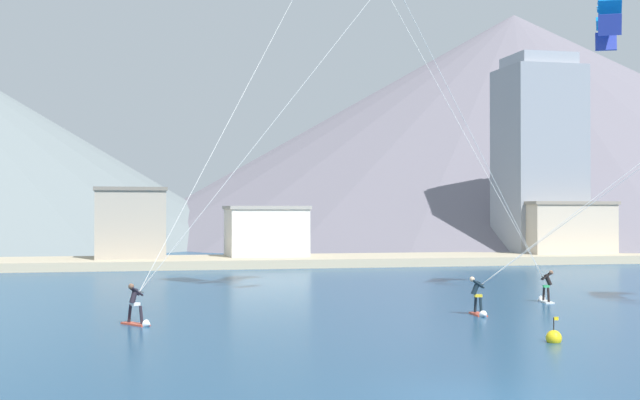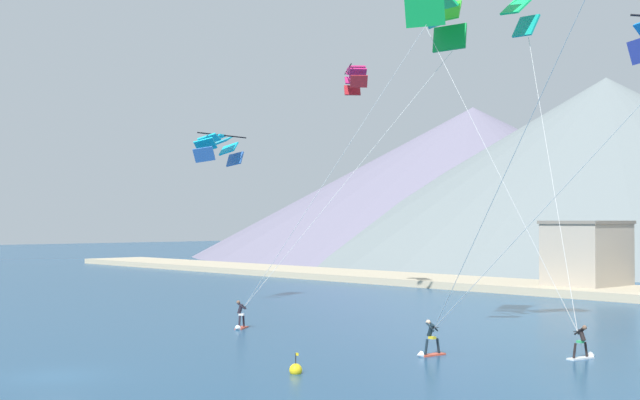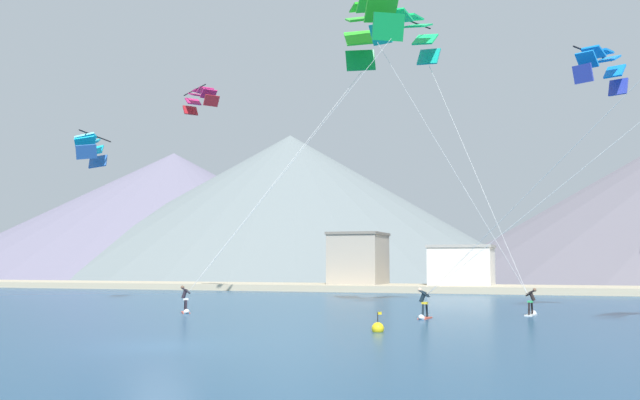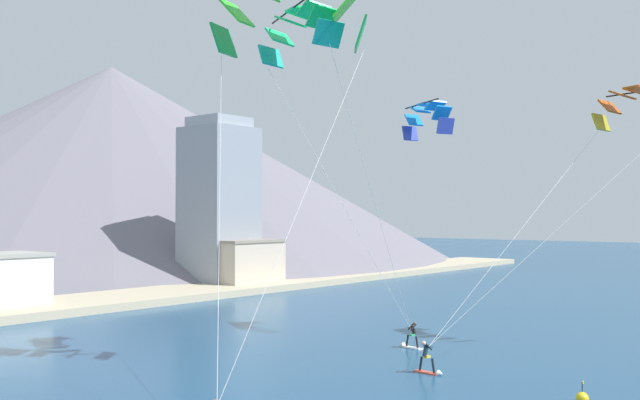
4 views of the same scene
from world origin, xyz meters
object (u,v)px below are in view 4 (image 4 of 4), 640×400
object	(u,v)px
race_marker_buoy	(582,398)
parafoil_kite_near_lead	(301,29)
parafoil_kite_distant_high_outer	(427,116)
kitesurfer_mid_center	(430,363)
parafoil_kite_near_trail	(290,10)
kitesurfer_near_lead	(410,340)
parafoil_kite_mid_center	(636,103)

from	to	relation	value
race_marker_buoy	parafoil_kite_near_lead	bearing A→B (deg)	95.90
parafoil_kite_distant_high_outer	kitesurfer_mid_center	bearing A→B (deg)	-148.68
parafoil_kite_near_trail	parafoil_kite_distant_high_outer	bearing A→B (deg)	1.11
parafoil_kite_near_trail	race_marker_buoy	size ratio (longest dim) A/B	18.83
parafoil_kite_near_lead	race_marker_buoy	xyz separation A→B (m)	(1.56, -15.11, -18.58)
parafoil_kite_near_lead	race_marker_buoy	bearing A→B (deg)	-84.10
kitesurfer_near_lead	parafoil_kite_mid_center	size ratio (longest dim) A/B	0.11
parafoil_kite_distant_high_outer	race_marker_buoy	size ratio (longest dim) A/B	4.91
parafoil_kite_near_lead	parafoil_kite_distant_high_outer	bearing A→B (deg)	-4.92
parafoil_kite_near_lead	parafoil_kite_distant_high_outer	size ratio (longest dim) A/B	3.71
kitesurfer_near_lead	parafoil_kite_distant_high_outer	distance (m)	15.24
kitesurfer_near_lead	parafoil_kite_near_trail	bearing A→B (deg)	174.23
parafoil_kite_distant_high_outer	race_marker_buoy	xyz separation A→B (m)	(-10.45, -14.08, -14.88)
parafoil_kite_near_trail	parafoil_kite_distant_high_outer	size ratio (longest dim) A/B	3.84
parafoil_kite_near_trail	parafoil_kite_near_lead	bearing A→B (deg)	29.03
parafoil_kite_near_trail	kitesurfer_mid_center	bearing A→B (deg)	-52.12
race_marker_buoy	parafoil_kite_distant_high_outer	bearing A→B (deg)	53.43
kitesurfer_near_lead	parafoil_kite_near_lead	world-z (taller)	parafoil_kite_near_lead
parafoil_kite_near_lead	parafoil_kite_mid_center	size ratio (longest dim) A/B	1.11
kitesurfer_mid_center	parafoil_kite_near_lead	bearing A→B (deg)	106.62
kitesurfer_near_lead	parafoil_kite_distant_high_outer	size ratio (longest dim) A/B	0.36
parafoil_kite_mid_center	parafoil_kite_near_lead	bearing A→B (deg)	142.83
kitesurfer_mid_center	parafoil_kite_near_lead	distance (m)	19.62
kitesurfer_near_lead	race_marker_buoy	distance (m)	14.18
kitesurfer_near_lead	parafoil_kite_near_trail	world-z (taller)	parafoil_kite_near_trail
parafoil_kite_mid_center	parafoil_kite_distant_high_outer	xyz separation A→B (m)	(-5.29, 12.08, -0.28)
parafoil_kite_near_lead	race_marker_buoy	size ratio (longest dim) A/B	18.23
kitesurfer_near_lead	parafoil_kite_mid_center	bearing A→B (deg)	-48.30
kitesurfer_near_lead	kitesurfer_mid_center	distance (m)	7.31
parafoil_kite_near_trail	parafoil_kite_distant_high_outer	xyz separation A→B (m)	(14.37, 0.28, -4.01)
parafoil_kite_near_trail	kitesurfer_near_lead	bearing A→B (deg)	-5.77
parafoil_kite_near_lead	kitesurfer_near_lead	bearing A→B (deg)	-16.85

